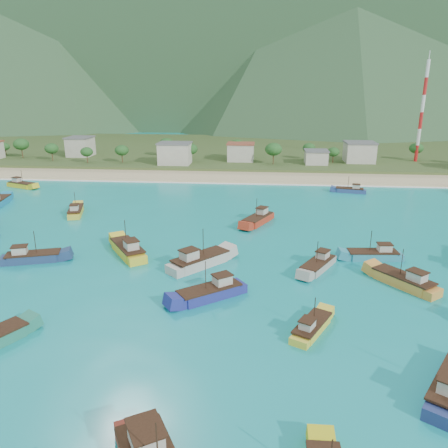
# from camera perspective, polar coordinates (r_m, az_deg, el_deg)

# --- Properties ---
(ground) EXTENTS (600.00, 600.00, 0.00)m
(ground) POSITION_cam_1_polar(r_m,az_deg,el_deg) (71.26, -1.70, -6.67)
(ground) COLOR #0D9397
(ground) RESTS_ON ground
(beach) EXTENTS (400.00, 18.00, 1.20)m
(beach) POSITION_cam_1_polar(r_m,az_deg,el_deg) (146.64, 1.96, 6.09)
(beach) COLOR beige
(beach) RESTS_ON ground
(land) EXTENTS (400.00, 110.00, 2.40)m
(land) POSITION_cam_1_polar(r_m,az_deg,el_deg) (206.70, 2.94, 9.46)
(land) COLOR #385123
(land) RESTS_ON ground
(surf_line) EXTENTS (400.00, 2.50, 0.08)m
(surf_line) POSITION_cam_1_polar(r_m,az_deg,el_deg) (137.36, 1.73, 5.30)
(surf_line) COLOR white
(surf_line) RESTS_ON ground
(mountains) EXTENTS (1520.00, 440.00, 260.00)m
(mountains) POSITION_cam_1_polar(r_m,az_deg,el_deg) (475.37, 2.14, 27.01)
(mountains) COLOR slate
(mountains) RESTS_ON ground
(village) EXTENTS (223.16, 26.49, 7.41)m
(village) POSITION_cam_1_polar(r_m,az_deg,el_deg) (167.59, 3.58, 9.22)
(village) COLOR beige
(village) RESTS_ON ground
(vegetation) EXTENTS (276.61, 25.93, 8.25)m
(vegetation) POSITION_cam_1_polar(r_m,az_deg,el_deg) (169.67, -0.66, 9.45)
(vegetation) COLOR #235623
(vegetation) RESTS_ON ground
(radio_tower) EXTENTS (1.20, 1.20, 36.64)m
(radio_tower) POSITION_cam_1_polar(r_m,az_deg,el_deg) (182.26, 24.44, 13.17)
(radio_tower) COLOR red
(radio_tower) RESTS_ON ground
(boat_2) EXTENTS (6.02, 8.38, 4.85)m
(boat_2) POSITION_cam_1_polar(r_m,az_deg,el_deg) (56.89, 11.36, -13.20)
(boat_2) COLOR gold
(boat_2) RESTS_ON ground
(boat_3) EXTENTS (5.53, 10.04, 5.69)m
(boat_3) POSITION_cam_1_polar(r_m,az_deg,el_deg) (109.78, -18.79, 1.53)
(boat_3) COLOR gold
(boat_3) RESTS_ON ground
(boat_4) EXTENTS (9.07, 10.16, 6.23)m
(boat_4) POSITION_cam_1_polar(r_m,az_deg,el_deg) (72.61, 22.47, -6.98)
(boat_4) COLOR orange
(boat_4) RESTS_ON ground
(boat_7) EXTENTS (7.39, 10.89, 6.25)m
(boat_7) POSITION_cam_1_polar(r_m,az_deg,el_deg) (97.49, 4.46, 0.54)
(boat_7) COLOR #B4311B
(boat_7) RESTS_ON ground
(boat_8) EXTENTS (10.41, 11.02, 6.92)m
(boat_8) POSITION_cam_1_polar(r_m,az_deg,el_deg) (74.31, -3.24, -4.91)
(boat_8) COLOR #BAB3A8
(boat_8) RESTS_ON ground
(boat_10) EXTENTS (9.30, 11.34, 6.77)m
(boat_10) POSITION_cam_1_polar(r_m,az_deg,el_deg) (81.02, -12.42, -3.38)
(boat_10) COLOR yellow
(boat_10) RESTS_ON ground
(boat_13) EXTENTS (10.01, 6.31, 5.70)m
(boat_13) POSITION_cam_1_polar(r_m,az_deg,el_deg) (145.59, -24.95, 4.63)
(boat_13) COLOR gold
(boat_13) RESTS_ON ground
(boat_22) EXTENTS (10.50, 5.89, 5.95)m
(boat_22) POSITION_cam_1_polar(r_m,az_deg,el_deg) (83.20, -23.75, -4.06)
(boat_22) COLOR navy
(boat_22) RESTS_ON ground
(boat_25) EXTENTS (8.92, 4.32, 5.07)m
(boat_25) POSITION_cam_1_polar(r_m,az_deg,el_deg) (130.58, 16.15, 4.20)
(boat_25) COLOR navy
(boat_25) RESTS_ON ground
(boat_26) EXTENTS (9.87, 3.62, 5.71)m
(boat_26) POSITION_cam_1_polar(r_m,az_deg,el_deg) (81.65, 18.94, -3.93)
(boat_26) COLOR teal
(boat_26) RESTS_ON ground
(boat_27) EXTENTS (7.08, 9.50, 5.54)m
(boat_27) POSITION_cam_1_polar(r_m,az_deg,el_deg) (74.83, 12.18, -5.35)
(boat_27) COLOR #A39D94
(boat_27) RESTS_ON ground
(boat_30) EXTENTS (10.34, 8.81, 6.24)m
(boat_30) POSITION_cam_1_polar(r_m,az_deg,el_deg) (63.77, -1.73, -9.00)
(boat_30) COLOR navy
(boat_30) RESTS_ON ground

